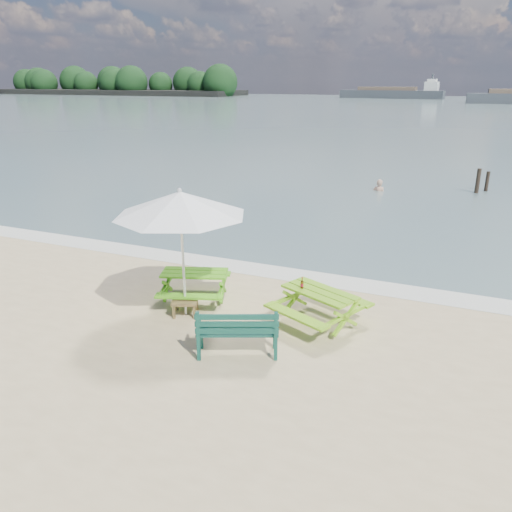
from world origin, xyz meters
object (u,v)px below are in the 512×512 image
at_px(picnic_table_right, 319,308).
at_px(swimmer, 378,197).
at_px(park_bench, 238,340).
at_px(beer_bottle, 302,285).
at_px(side_table, 186,306).
at_px(picnic_table_left, 195,287).
at_px(patio_umbrella, 180,204).

xyz_separation_m(picnic_table_right, swimmer, (-1.12, 13.90, -0.65)).
height_order(park_bench, swimmer, park_bench).
distance_m(picnic_table_right, beer_bottle, 0.60).
height_order(park_bench, side_table, park_bench).
xyz_separation_m(picnic_table_right, side_table, (-2.79, -0.69, -0.17)).
bearing_deg(picnic_table_right, beer_bottle, -176.75).
distance_m(picnic_table_right, park_bench, 2.06).
bearing_deg(picnic_table_right, picnic_table_left, 179.51).
height_order(side_table, beer_bottle, beer_bottle).
height_order(side_table, swimmer, swimmer).
relative_size(picnic_table_right, beer_bottle, 8.79).
xyz_separation_m(beer_bottle, swimmer, (-0.74, 13.93, -1.12)).
xyz_separation_m(side_table, beer_bottle, (2.41, 0.67, 0.64)).
bearing_deg(side_table, beer_bottle, 15.54).
relative_size(picnic_table_left, beer_bottle, 8.08).
bearing_deg(picnic_table_right, patio_umbrella, -166.08).
relative_size(picnic_table_left, park_bench, 1.29).
height_order(picnic_table_right, patio_umbrella, patio_umbrella).
distance_m(park_bench, patio_umbrella, 2.99).
distance_m(patio_umbrella, beer_bottle, 2.99).
distance_m(picnic_table_left, beer_bottle, 2.62).
bearing_deg(picnic_table_left, patio_umbrella, -77.36).
relative_size(patio_umbrella, beer_bottle, 14.30).
bearing_deg(swimmer, park_bench, -89.75).
distance_m(park_bench, beer_bottle, 1.95).
bearing_deg(park_bench, picnic_table_left, 136.72).
relative_size(park_bench, swimmer, 0.96).
relative_size(picnic_table_left, picnic_table_right, 0.92).
height_order(picnic_table_right, park_bench, park_bench).
bearing_deg(swimmer, patio_umbrella, -96.55).
bearing_deg(park_bench, swimmer, 90.25).
bearing_deg(side_table, swimmer, 83.45).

